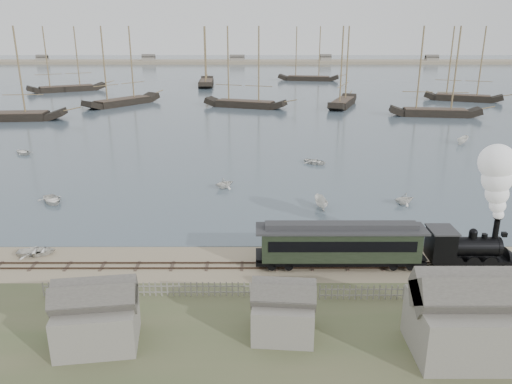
{
  "coord_description": "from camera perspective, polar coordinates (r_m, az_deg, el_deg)",
  "views": [
    {
      "loc": [
        0.15,
        -40.69,
        19.56
      ],
      "look_at": [
        0.23,
        7.79,
        3.5
      ],
      "focal_mm": 35.0,
      "sensor_mm": 36.0,
      "label": 1
    }
  ],
  "objects": [
    {
      "name": "rowboat_0",
      "position": [
        62.76,
        -22.28,
        -0.82
      ],
      "size": [
        4.64,
        4.4,
        0.78
      ],
      "primitive_type": "imported",
      "rotation": [
        0.0,
        0.0,
        0.63
      ],
      "color": "silver",
      "rests_on": "harbor_water"
    },
    {
      "name": "rowboat_2",
      "position": [
        56.86,
        7.42,
        -1.23
      ],
      "size": [
        3.3,
        1.61,
        1.22
      ],
      "primitive_type": "imported",
      "rotation": [
        0.0,
        0.0,
        3.28
      ],
      "color": "silver",
      "rests_on": "harbor_water"
    },
    {
      "name": "far_spit",
      "position": [
        291.35,
        -0.13,
        14.48
      ],
      "size": [
        500.0,
        20.0,
        1.8
      ],
      "primitive_type": "cube",
      "color": "tan",
      "rests_on": "ground"
    },
    {
      "name": "shed_mid",
      "position": [
        34.77,
        3.09,
        -15.93
      ],
      "size": [
        4.0,
        3.5,
        3.6
      ],
      "primitive_type": null,
      "color": "gray",
      "rests_on": "ground"
    },
    {
      "name": "passenger_coach",
      "position": [
        43.02,
        9.59,
        -5.76
      ],
      "size": [
        14.28,
        2.75,
        3.47
      ],
      "color": "black",
      "rests_on": "ground"
    },
    {
      "name": "schooner_6",
      "position": [
        172.62,
        -21.14,
        14.0
      ],
      "size": [
        23.3,
        16.13,
        20.0
      ],
      "primitive_type": null,
      "rotation": [
        0.0,
        0.0,
        0.5
      ],
      "color": "black",
      "rests_on": "harbor_water"
    },
    {
      "name": "schooner_5",
      "position": [
        151.2,
        22.98,
        13.33
      ],
      "size": [
        20.67,
        12.01,
        20.0
      ],
      "primitive_type": null,
      "rotation": [
        0.0,
        0.0,
        -0.38
      ],
      "color": "black",
      "rests_on": "harbor_water"
    },
    {
      "name": "schooner_7",
      "position": [
        179.2,
        -5.81,
        15.2
      ],
      "size": [
        6.62,
        23.38,
        20.0
      ],
      "primitive_type": null,
      "rotation": [
        0.0,
        0.0,
        1.63
      ],
      "color": "black",
      "rests_on": "harbor_water"
    },
    {
      "name": "schooner_8",
      "position": [
        196.22,
        6.08,
        15.46
      ],
      "size": [
        23.52,
        9.77,
        20.0
      ],
      "primitive_type": null,
      "rotation": [
        0.0,
        0.0,
        -0.2
      ],
      "color": "black",
      "rests_on": "harbor_water"
    },
    {
      "name": "beached_dinghy",
      "position": [
        49.41,
        -23.8,
        -6.22
      ],
      "size": [
        2.81,
        3.63,
        0.69
      ],
      "primitive_type": "imported",
      "rotation": [
        0.0,
        0.0,
        1.71
      ],
      "color": "silver",
      "rests_on": "ground"
    },
    {
      "name": "rowboat_4",
      "position": [
        60.07,
        16.57,
        -0.72
      ],
      "size": [
        2.94,
        3.16,
        1.36
      ],
      "primitive_type": "imported",
      "rotation": [
        0.0,
        0.0,
        5.04
      ],
      "color": "silver",
      "rests_on": "harbor_water"
    },
    {
      "name": "shed_right",
      "position": [
        35.5,
        22.12,
        -16.64
      ],
      "size": [
        6.0,
        5.0,
        5.1
      ],
      "primitive_type": null,
      "color": "gray",
      "rests_on": "ground"
    },
    {
      "name": "shed_left",
      "position": [
        35.39,
        -17.46,
        -16.19
      ],
      "size": [
        5.0,
        4.0,
        4.1
      ],
      "primitive_type": null,
      "color": "gray",
      "rests_on": "ground"
    },
    {
      "name": "rail_track",
      "position": [
        43.33,
        -0.29,
        -8.44
      ],
      "size": [
        120.0,
        1.8,
        0.16
      ],
      "color": "#3B2A20",
      "rests_on": "ground"
    },
    {
      "name": "picket_fence_west",
      "position": [
        39.52,
        -9.98,
        -11.64
      ],
      "size": [
        19.0,
        0.1,
        1.2
      ],
      "primitive_type": null,
      "color": "gray",
      "rests_on": "ground"
    },
    {
      "name": "harbor_water",
      "position": [
        211.59,
        -0.14,
        13.03
      ],
      "size": [
        600.0,
        336.0,
        0.06
      ],
      "primitive_type": "cube",
      "color": "#445361",
      "rests_on": "ground"
    },
    {
      "name": "ground",
      "position": [
        45.15,
        -0.28,
        -7.35
      ],
      "size": [
        600.0,
        600.0,
        0.0
      ],
      "primitive_type": "plane",
      "color": "tan",
      "rests_on": "ground"
    },
    {
      "name": "rowboat_6",
      "position": [
        89.23,
        -25.12,
        4.19
      ],
      "size": [
        4.01,
        4.15,
        0.7
      ],
      "primitive_type": "imported",
      "rotation": [
        0.0,
        0.0,
        4.02
      ],
      "color": "silver",
      "rests_on": "harbor_water"
    },
    {
      "name": "rowboat_5",
      "position": [
        95.01,
        22.53,
        5.49
      ],
      "size": [
        3.34,
        3.31,
        1.32
      ],
      "primitive_type": "imported",
      "rotation": [
        0.0,
        0.0,
        2.37
      ],
      "color": "silver",
      "rests_on": "harbor_water"
    },
    {
      "name": "schooner_1",
      "position": [
        136.64,
        -15.32,
        13.72
      ],
      "size": [
        17.64,
        20.82,
        20.0
      ],
      "primitive_type": null,
      "rotation": [
        0.0,
        0.0,
        0.92
      ],
      "color": "black",
      "rests_on": "harbor_water"
    },
    {
      "name": "rowboat_3",
      "position": [
        75.31,
        6.79,
        3.48
      ],
      "size": [
        4.15,
        4.38,
        0.74
      ],
      "primitive_type": "imported",
      "rotation": [
        0.0,
        0.0,
        0.95
      ],
      "color": "silver",
      "rests_on": "harbor_water"
    },
    {
      "name": "schooner_2",
      "position": [
        128.17,
        -1.28,
        14.07
      ],
      "size": [
        21.63,
        11.61,
        20.0
      ],
      "primitive_type": null,
      "rotation": [
        0.0,
        0.0,
        -0.34
      ],
      "color": "black",
      "rests_on": "harbor_water"
    },
    {
      "name": "schooner_3",
      "position": [
        131.96,
        10.1,
        13.93
      ],
      "size": [
        11.11,
        19.93,
        20.0
      ],
      "primitive_type": null,
      "rotation": [
        0.0,
        0.0,
        1.21
      ],
      "color": "black",
      "rests_on": "harbor_water"
    },
    {
      "name": "schooner_4",
      "position": [
        121.94,
        20.22,
        12.77
      ],
      "size": [
        20.59,
        7.3,
        20.0
      ],
      "primitive_type": null,
      "rotation": [
        0.0,
        0.0,
        -0.13
      ],
      "color": "black",
      "rests_on": "harbor_water"
    },
    {
      "name": "rowboat_1",
      "position": [
        63.44,
        -3.64,
        1.04
      ],
      "size": [
        3.34,
        3.44,
        1.38
      ],
      "primitive_type": "imported",
      "rotation": [
        0.0,
        0.0,
        2.16
      ],
      "color": "silver",
      "rests_on": "harbor_water"
    },
    {
      "name": "picket_fence_east",
      "position": [
        40.46,
        18.07,
        -11.58
      ],
      "size": [
        15.0,
        0.1,
        1.2
      ],
      "primitive_type": null,
      "color": "gray",
      "rests_on": "ground"
    },
    {
      "name": "locomotive",
      "position": [
        45.77,
        25.05,
        -2.4
      ],
      "size": [
        8.23,
        3.07,
        10.25
      ],
      "color": "black",
      "rests_on": "ground"
    }
  ]
}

